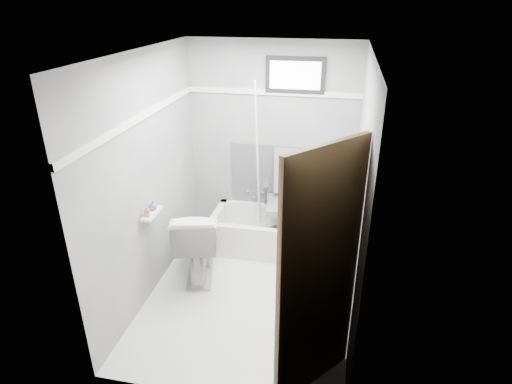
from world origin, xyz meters
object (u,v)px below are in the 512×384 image
(office_chair, at_px, (289,199))
(bathtub, at_px, (274,232))
(soap_bottle_b, at_px, (153,205))
(door, at_px, (356,310))
(toilet, at_px, (198,241))
(soap_bottle_a, at_px, (147,211))

(office_chair, bearing_deg, bathtub, -175.22)
(soap_bottle_b, bearing_deg, door, -32.32)
(soap_bottle_b, bearing_deg, toilet, 43.17)
(toilet, bearing_deg, soap_bottle_a, 39.48)
(bathtub, height_order, door, door)
(bathtub, relative_size, soap_bottle_a, 13.92)
(bathtub, bearing_deg, soap_bottle_a, -132.61)
(office_chair, bearing_deg, door, -81.98)
(office_chair, height_order, door, door)
(door, distance_m, soap_bottle_a, 2.20)
(bathtub, bearing_deg, office_chair, 14.33)
(soap_bottle_a, bearing_deg, toilet, 53.98)
(door, bearing_deg, toilet, 136.57)
(toilet, distance_m, door, 2.28)
(bathtub, distance_m, soap_bottle_a, 1.72)
(toilet, bearing_deg, soap_bottle_b, 28.67)
(toilet, bearing_deg, bathtub, -150.67)
(door, bearing_deg, bathtub, 111.62)
(soap_bottle_a, bearing_deg, bathtub, 47.39)
(door, height_order, soap_bottle_a, door)
(bathtub, xyz_separation_m, office_chair, (0.16, 0.04, 0.44))
(toilet, height_order, soap_bottle_b, soap_bottle_b)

